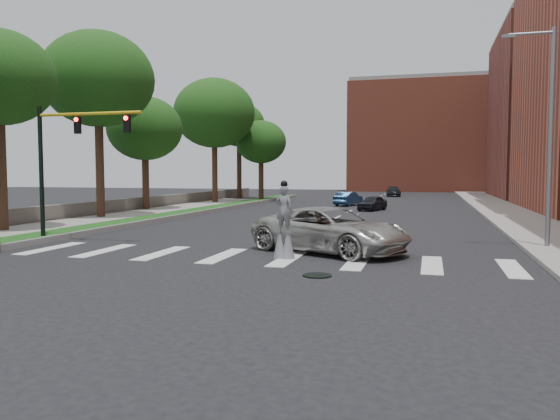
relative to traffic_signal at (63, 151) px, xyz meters
name	(u,v)px	position (x,y,z in m)	size (l,w,h in m)	color
ground_plane	(246,262)	(9.78, -3.00, -4.15)	(160.00, 160.00, 0.00)	black
grass_median	(189,212)	(-1.72, 17.00, -4.03)	(2.00, 60.00, 0.25)	#154714
median_curb	(202,212)	(-0.67, 17.00, -4.01)	(0.20, 60.00, 0.28)	gray
sidewalk_left	(73,224)	(-4.72, 7.00, -4.06)	(4.00, 60.00, 0.18)	gray
sidewalk_right	(516,214)	(22.28, 22.00, -4.06)	(5.00, 90.00, 0.18)	gray
stone_wall	(138,204)	(-7.22, 19.00, -3.60)	(0.50, 56.00, 1.10)	#5D5750
manhole	(317,275)	(12.78, -5.00, -4.13)	(0.90, 0.90, 0.04)	black
building_backdrop	(429,138)	(15.78, 75.00, 4.85)	(26.00, 14.00, 18.00)	#B14E37
streetlight	(548,130)	(20.68, 3.00, 0.75)	(2.05, 0.20, 9.00)	slate
traffic_signal	(63,151)	(0.00, 0.00, 0.00)	(5.30, 0.23, 6.20)	black
stilt_performer	(284,228)	(10.92, -2.00, -3.00)	(0.84, 0.57, 2.90)	#372116
suv_crossing	(330,230)	(12.30, 0.00, -3.25)	(3.00, 6.51, 1.81)	#B0AEA6
car_near	(372,203)	(11.48, 24.44, -3.52)	(1.48, 3.67, 1.25)	black
car_mid	(348,199)	(8.60, 30.46, -3.49)	(1.40, 4.02, 1.33)	navy
car_far	(393,191)	(11.46, 51.77, -3.51)	(1.81, 4.44, 1.29)	black
tree_2	(98,80)	(-5.51, 11.10, 5.24)	(7.49, 7.49, 12.61)	#372116
tree_3	(145,129)	(-6.40, 18.81, 2.57)	(6.11, 6.11, 9.35)	#372116
tree_4	(214,113)	(-4.99, 30.26, 4.94)	(8.19, 8.19, 12.60)	#372116
tree_5	(239,125)	(-5.76, 39.75, 4.58)	(6.08, 6.08, 11.38)	#372116
tree_6	(261,142)	(-1.77, 35.69, 2.28)	(5.50, 5.50, 8.81)	#372116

